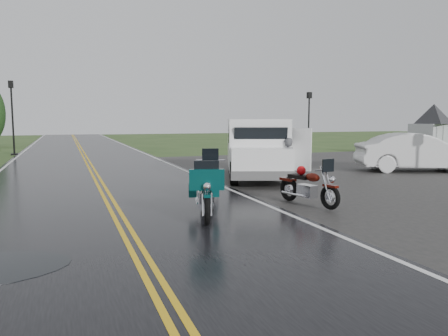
% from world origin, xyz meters
% --- Properties ---
extents(ground, '(120.00, 120.00, 0.00)m').
position_xyz_m(ground, '(0.00, 0.00, 0.00)').
color(ground, '#2D471E').
rests_on(ground, ground).
extents(road, '(8.00, 100.00, 0.04)m').
position_xyz_m(road, '(0.00, 10.00, 0.02)').
color(road, black).
rests_on(road, ground).
extents(parking_pad, '(14.00, 24.00, 0.03)m').
position_xyz_m(parking_pad, '(11.00, 5.00, 0.01)').
color(parking_pad, black).
rests_on(parking_pad, ground).
extents(visitor_center, '(16.00, 10.00, 4.80)m').
position_xyz_m(visitor_center, '(20.00, 12.00, 2.40)').
color(visitor_center, '#A8AAAD').
rests_on(visitor_center, ground).
extents(motorcycle_red, '(1.20, 2.20, 1.23)m').
position_xyz_m(motorcycle_red, '(4.96, 0.33, 0.61)').
color(motorcycle_red, '#4F1009').
rests_on(motorcycle_red, ground).
extents(motorcycle_teal, '(1.40, 2.44, 1.36)m').
position_xyz_m(motorcycle_teal, '(1.63, -0.16, 0.68)').
color(motorcycle_teal, '#053838').
rests_on(motorcycle_teal, ground).
extents(motorcycle_silver, '(1.62, 2.56, 1.42)m').
position_xyz_m(motorcycle_silver, '(2.47, 2.16, 0.71)').
color(motorcycle_silver, '#9C9DA3').
rests_on(motorcycle_silver, ground).
extents(van_white, '(4.11, 6.33, 2.33)m').
position_xyz_m(van_white, '(4.30, 5.10, 1.16)').
color(van_white, white).
rests_on(van_white, ground).
extents(person_at_van, '(0.63, 0.45, 1.62)m').
position_xyz_m(person_at_van, '(5.99, 4.47, 0.81)').
color(person_at_van, '#48494D').
rests_on(person_at_van, ground).
extents(sedan_white, '(5.29, 3.52, 1.65)m').
position_xyz_m(sedan_white, '(13.20, 6.17, 0.82)').
color(sedan_white, silver).
rests_on(sedan_white, ground).
extents(lamp_post_far_left, '(0.41, 0.41, 4.74)m').
position_xyz_m(lamp_post_far_left, '(-4.15, 21.99, 2.37)').
color(lamp_post_far_left, black).
rests_on(lamp_post_far_left, ground).
extents(lamp_post_far_right, '(0.34, 0.34, 3.95)m').
position_xyz_m(lamp_post_far_right, '(12.85, 14.54, 1.97)').
color(lamp_post_far_right, black).
rests_on(lamp_post_far_right, ground).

